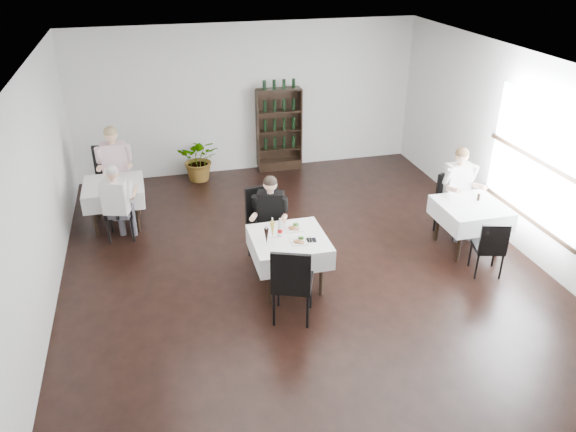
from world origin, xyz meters
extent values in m
plane|color=black|center=(0.00, 0.00, 0.00)|extent=(9.00, 9.00, 0.00)
plane|color=white|center=(0.00, 0.00, 3.00)|extent=(9.00, 9.00, 0.00)
plane|color=white|center=(0.00, 4.50, 1.50)|extent=(7.00, 0.00, 7.00)
plane|color=white|center=(-3.50, 0.00, 1.50)|extent=(0.00, 9.00, 9.00)
plane|color=white|center=(3.50, 0.00, 1.50)|extent=(0.00, 9.00, 9.00)
cube|color=white|center=(3.48, 0.00, 1.55)|extent=(0.03, 2.20, 1.80)
cube|color=black|center=(3.46, 0.00, 0.63)|extent=(0.05, 2.30, 0.06)
cube|color=black|center=(0.60, 4.32, 0.10)|extent=(0.90, 0.28, 0.20)
cylinder|color=black|center=(-0.67, -0.36, 0.35)|extent=(0.06, 0.06, 0.71)
cylinder|color=black|center=(-0.67, 0.36, 0.35)|extent=(0.06, 0.06, 0.71)
cylinder|color=black|center=(0.07, -0.36, 0.35)|extent=(0.06, 0.06, 0.71)
cylinder|color=black|center=(0.07, 0.36, 0.35)|extent=(0.06, 0.06, 0.71)
cube|color=black|center=(-0.30, 0.00, 0.73)|extent=(0.85, 0.85, 0.04)
cube|color=white|center=(-0.30, 0.00, 0.62)|extent=(1.03, 1.03, 0.30)
cylinder|color=black|center=(-3.04, 2.16, 0.35)|extent=(0.06, 0.06, 0.71)
cylinder|color=black|center=(-3.04, 2.84, 0.35)|extent=(0.06, 0.06, 0.71)
cylinder|color=black|center=(-2.36, 2.16, 0.35)|extent=(0.06, 0.06, 0.71)
cylinder|color=black|center=(-2.36, 2.84, 0.35)|extent=(0.06, 0.06, 0.71)
cube|color=black|center=(-2.70, 2.50, 0.73)|extent=(0.80, 0.80, 0.04)
cube|color=white|center=(-2.70, 2.50, 0.62)|extent=(0.98, 0.98, 0.30)
cylinder|color=black|center=(2.36, -0.04, 0.35)|extent=(0.06, 0.06, 0.71)
cylinder|color=black|center=(2.36, 0.64, 0.35)|extent=(0.06, 0.06, 0.71)
cylinder|color=black|center=(3.04, -0.04, 0.35)|extent=(0.06, 0.06, 0.71)
cylinder|color=black|center=(3.04, 0.64, 0.35)|extent=(0.06, 0.06, 0.71)
cube|color=black|center=(2.70, 0.30, 0.73)|extent=(0.80, 0.80, 0.04)
cube|color=white|center=(2.70, 0.30, 0.62)|extent=(0.98, 0.98, 0.30)
imported|color=#2A6021|center=(-1.09, 4.11, 0.45)|extent=(0.97, 0.89, 0.91)
cylinder|color=black|center=(-0.61, 0.47, 0.26)|extent=(0.04, 0.04, 0.52)
cylinder|color=black|center=(-0.70, 0.92, 0.26)|extent=(0.04, 0.04, 0.52)
cylinder|color=black|center=(-0.17, 0.56, 0.26)|extent=(0.04, 0.04, 0.52)
cylinder|color=black|center=(-0.25, 1.00, 0.26)|extent=(0.04, 0.04, 0.52)
cube|color=black|center=(-0.43, 0.74, 0.56)|extent=(0.61, 0.61, 0.08)
cube|color=black|center=(-0.48, 0.97, 0.86)|extent=(0.52, 0.15, 0.57)
cylinder|color=black|center=(-0.16, -0.62, 0.25)|extent=(0.04, 0.04, 0.50)
cylinder|color=black|center=(-0.32, -1.03, 0.25)|extent=(0.04, 0.04, 0.50)
cylinder|color=black|center=(-0.56, -0.47, 0.25)|extent=(0.04, 0.04, 0.50)
cylinder|color=black|center=(-0.72, -0.87, 0.25)|extent=(0.04, 0.04, 0.50)
cube|color=black|center=(-0.44, -0.75, 0.53)|extent=(0.64, 0.64, 0.08)
cube|color=black|center=(-0.52, -0.96, 0.82)|extent=(0.48, 0.23, 0.54)
cylinder|color=black|center=(-3.12, 3.02, 0.26)|extent=(0.04, 0.04, 0.52)
cylinder|color=black|center=(-3.01, 3.46, 0.26)|extent=(0.04, 0.04, 0.52)
cylinder|color=black|center=(-2.68, 2.92, 0.26)|extent=(0.04, 0.04, 0.52)
cylinder|color=black|center=(-2.58, 3.35, 0.26)|extent=(0.04, 0.04, 0.52)
cube|color=black|center=(-2.85, 3.19, 0.55)|extent=(0.62, 0.62, 0.08)
cube|color=black|center=(-2.79, 3.42, 0.85)|extent=(0.51, 0.17, 0.56)
cylinder|color=black|center=(-2.42, 2.20, 0.22)|extent=(0.03, 0.03, 0.44)
cylinder|color=black|center=(-2.45, 1.83, 0.22)|extent=(0.03, 0.03, 0.44)
cylinder|color=black|center=(-2.80, 2.23, 0.22)|extent=(0.03, 0.03, 0.44)
cylinder|color=black|center=(-2.83, 1.85, 0.22)|extent=(0.03, 0.03, 0.44)
cube|color=black|center=(-2.62, 2.03, 0.46)|extent=(0.46, 0.46, 0.07)
cube|color=black|center=(-2.64, 1.83, 0.72)|extent=(0.44, 0.08, 0.47)
cylinder|color=black|center=(2.64, 0.56, 0.24)|extent=(0.04, 0.04, 0.47)
cylinder|color=black|center=(2.48, 0.95, 0.24)|extent=(0.04, 0.04, 0.47)
cylinder|color=black|center=(3.02, 0.72, 0.24)|extent=(0.04, 0.04, 0.47)
cylinder|color=black|center=(2.86, 1.10, 0.24)|extent=(0.04, 0.04, 0.47)
cube|color=black|center=(2.75, 0.83, 0.50)|extent=(0.61, 0.61, 0.07)
cube|color=black|center=(2.67, 1.03, 0.78)|extent=(0.46, 0.22, 0.51)
cylinder|color=black|center=(2.81, -0.30, 0.20)|extent=(0.03, 0.03, 0.40)
cylinder|color=black|center=(2.71, -0.64, 0.20)|extent=(0.03, 0.03, 0.40)
cylinder|color=black|center=(2.47, -0.20, 0.20)|extent=(0.03, 0.03, 0.40)
cylinder|color=black|center=(2.37, -0.54, 0.20)|extent=(0.03, 0.03, 0.40)
cube|color=black|center=(2.59, -0.42, 0.43)|extent=(0.50, 0.50, 0.06)
cube|color=black|center=(2.54, -0.60, 0.67)|extent=(0.40, 0.15, 0.44)
cube|color=#43424A|center=(-0.54, 0.62, 0.54)|extent=(0.26, 0.43, 0.14)
cylinder|color=#43424A|center=(-0.60, 0.45, 0.24)|extent=(0.11, 0.11, 0.47)
cube|color=#43424A|center=(-0.36, 0.55, 0.54)|extent=(0.26, 0.43, 0.14)
cylinder|color=#43424A|center=(-0.41, 0.39, 0.24)|extent=(0.11, 0.11, 0.47)
cube|color=black|center=(-0.38, 0.76, 0.86)|extent=(0.44, 0.33, 0.53)
cylinder|color=#DDA78A|center=(-0.68, 0.59, 0.84)|extent=(0.17, 0.31, 0.15)
cylinder|color=#DDA78A|center=(-0.26, 0.43, 0.84)|extent=(0.17, 0.31, 0.15)
sphere|color=#DDA78A|center=(-0.39, 0.74, 1.27)|extent=(0.20, 0.20, 0.20)
sphere|color=black|center=(-0.39, 0.74, 1.29)|extent=(0.20, 0.20, 0.20)
cube|color=#43424A|center=(-2.76, 2.89, 0.61)|extent=(0.17, 0.47, 0.15)
cylinder|color=#43424A|center=(-2.75, 2.69, 0.27)|extent=(0.12, 0.12, 0.54)
cube|color=#43424A|center=(-2.54, 2.90, 0.61)|extent=(0.17, 0.47, 0.15)
cylinder|color=#43424A|center=(-2.53, 2.70, 0.27)|extent=(0.12, 0.12, 0.54)
cube|color=beige|center=(-2.66, 3.10, 0.98)|extent=(0.45, 0.26, 0.60)
cylinder|color=#DDA78A|center=(-2.90, 2.80, 0.95)|extent=(0.10, 0.34, 0.17)
cylinder|color=#DDA78A|center=(-2.40, 2.81, 0.95)|extent=(0.10, 0.34, 0.17)
sphere|color=#DDA78A|center=(-2.66, 3.08, 1.44)|extent=(0.23, 0.23, 0.23)
sphere|color=olive|center=(-2.66, 3.08, 1.47)|extent=(0.23, 0.23, 0.23)
cube|color=#43424A|center=(-2.49, 1.89, 0.54)|extent=(0.25, 0.42, 0.13)
cylinder|color=#43424A|center=(-2.44, 2.05, 0.23)|extent=(0.11, 0.11, 0.47)
cube|color=#43424A|center=(-2.67, 1.95, 0.54)|extent=(0.25, 0.42, 0.13)
cylinder|color=#43424A|center=(-2.62, 2.11, 0.23)|extent=(0.11, 0.11, 0.47)
cube|color=white|center=(-2.64, 1.74, 0.85)|extent=(0.43, 0.32, 0.53)
cylinder|color=#DDA78A|center=(-2.35, 1.92, 0.83)|extent=(0.16, 0.31, 0.15)
cylinder|color=#DDA78A|center=(-2.77, 2.06, 0.83)|extent=(0.16, 0.31, 0.15)
sphere|color=#DDA78A|center=(-2.63, 1.76, 1.26)|extent=(0.20, 0.20, 0.20)
sphere|color=beige|center=(-2.63, 1.76, 1.28)|extent=(0.20, 0.20, 0.20)
cube|color=#43424A|center=(2.67, 0.70, 0.58)|extent=(0.16, 0.44, 0.14)
cylinder|color=#43424A|center=(2.68, 0.52, 0.25)|extent=(0.11, 0.11, 0.51)
cube|color=#43424A|center=(2.88, 0.71, 0.58)|extent=(0.16, 0.44, 0.14)
cylinder|color=#43424A|center=(2.89, 0.53, 0.25)|extent=(0.11, 0.11, 0.51)
cube|color=white|center=(2.77, 0.90, 0.92)|extent=(0.42, 0.24, 0.57)
cylinder|color=#DDA78A|center=(2.54, 0.62, 0.90)|extent=(0.09, 0.32, 0.16)
cylinder|color=#DDA78A|center=(3.02, 0.63, 0.90)|extent=(0.09, 0.32, 0.16)
sphere|color=#DDA78A|center=(2.77, 0.88, 1.35)|extent=(0.22, 0.22, 0.22)
sphere|color=brown|center=(2.77, 0.88, 1.38)|extent=(0.22, 0.22, 0.22)
cube|color=white|center=(-0.17, 0.22, 0.78)|extent=(0.24, 0.24, 0.02)
cube|color=brown|center=(-0.20, 0.20, 0.80)|extent=(0.11, 0.09, 0.02)
sphere|color=#316D1D|center=(-0.12, 0.26, 0.82)|extent=(0.06, 0.06, 0.06)
cube|color=brown|center=(-0.15, 0.16, 0.80)|extent=(0.10, 0.09, 0.02)
cube|color=white|center=(-0.20, -0.17, 0.78)|extent=(0.22, 0.22, 0.02)
cube|color=brown|center=(-0.23, -0.19, 0.80)|extent=(0.10, 0.08, 0.02)
sphere|color=#316D1D|center=(-0.15, -0.13, 0.81)|extent=(0.05, 0.05, 0.05)
cube|color=brown|center=(-0.19, -0.22, 0.79)|extent=(0.09, 0.08, 0.02)
cone|color=black|center=(-0.64, -0.11, 0.89)|extent=(0.07, 0.07, 0.23)
cylinder|color=silver|center=(-0.64, -0.11, 1.03)|extent=(0.02, 0.02, 0.06)
cone|color=gold|center=(-0.52, 0.05, 0.89)|extent=(0.07, 0.07, 0.24)
cylinder|color=silver|center=(-0.52, 0.05, 1.04)|extent=(0.02, 0.02, 0.06)
cylinder|color=silver|center=(-0.41, 0.05, 0.88)|extent=(0.07, 0.07, 0.22)
cylinder|color=#B20E0A|center=(-0.41, 0.05, 0.86)|extent=(0.07, 0.07, 0.06)
cylinder|color=silver|center=(-0.41, 0.05, 1.02)|extent=(0.03, 0.03, 0.06)
cube|color=black|center=(-0.04, -0.16, 0.77)|extent=(0.17, 0.14, 0.01)
cylinder|color=silver|center=(-0.06, -0.16, 0.78)|extent=(0.04, 0.17, 0.01)
cylinder|color=silver|center=(-0.02, -0.16, 0.78)|extent=(0.03, 0.17, 0.01)
cylinder|color=black|center=(2.87, 0.41, 0.82)|extent=(0.04, 0.04, 0.11)
camera|label=1|loc=(-1.99, -6.55, 4.55)|focal=35.00mm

